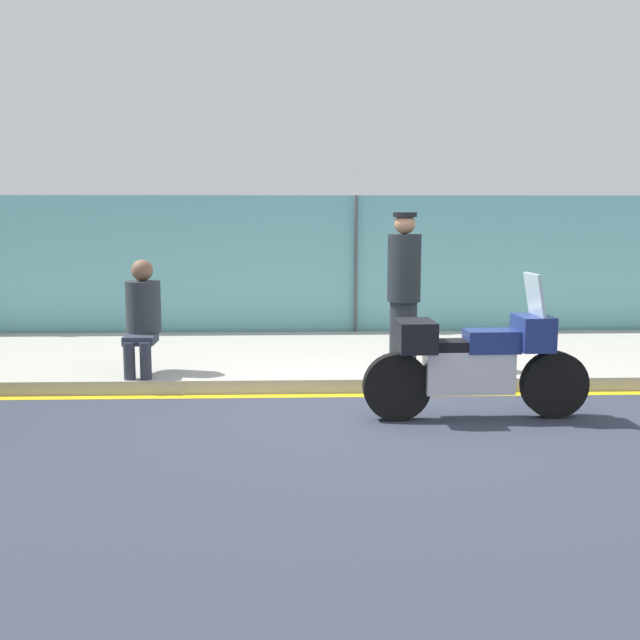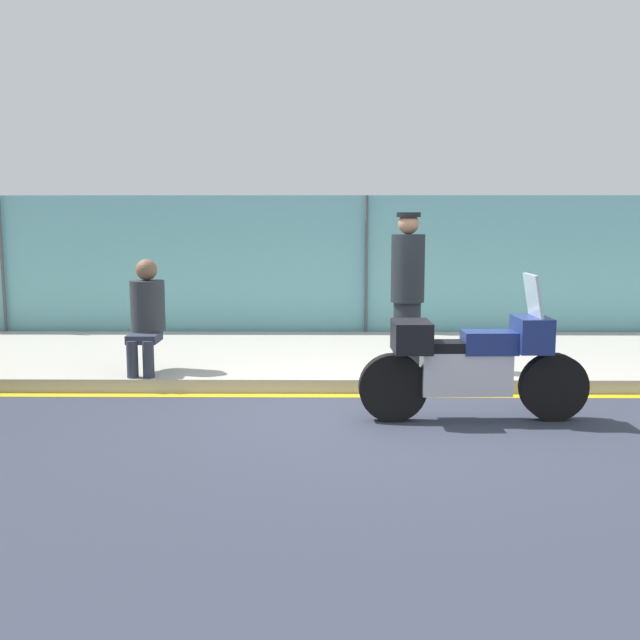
# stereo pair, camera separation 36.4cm
# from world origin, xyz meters

# --- Properties ---
(ground_plane) EXTENTS (120.00, 120.00, 0.00)m
(ground_plane) POSITION_xyz_m (0.00, 0.00, 0.00)
(ground_plane) COLOR #333847
(sidewalk) EXTENTS (42.96, 3.54, 0.16)m
(sidewalk) POSITION_xyz_m (0.00, 2.58, 0.08)
(sidewalk) COLOR #ADA89E
(sidewalk) RESTS_ON ground_plane
(curb_paint_stripe) EXTENTS (42.96, 0.18, 0.01)m
(curb_paint_stripe) POSITION_xyz_m (0.00, 0.72, 0.00)
(curb_paint_stripe) COLOR gold
(curb_paint_stripe) RESTS_ON ground_plane
(storefront_fence) EXTENTS (40.82, 0.17, 2.32)m
(storefront_fence) POSITION_xyz_m (0.00, 4.44, 1.16)
(storefront_fence) COLOR #6BB2B7
(storefront_fence) RESTS_ON ground_plane
(motorcycle) EXTENTS (2.26, 0.53, 1.45)m
(motorcycle) POSITION_xyz_m (0.80, -0.28, 0.58)
(motorcycle) COLOR black
(motorcycle) RESTS_ON ground_plane
(officer_standing) EXTENTS (0.41, 0.41, 1.89)m
(officer_standing) POSITION_xyz_m (0.35, 1.51, 1.13)
(officer_standing) COLOR #1E2328
(officer_standing) RESTS_ON sidewalk
(person_seated_on_curb) EXTENTS (0.41, 0.70, 1.34)m
(person_seated_on_curb) POSITION_xyz_m (-2.76, 1.29, 0.90)
(person_seated_on_curb) COLOR #2D3342
(person_seated_on_curb) RESTS_ON sidewalk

